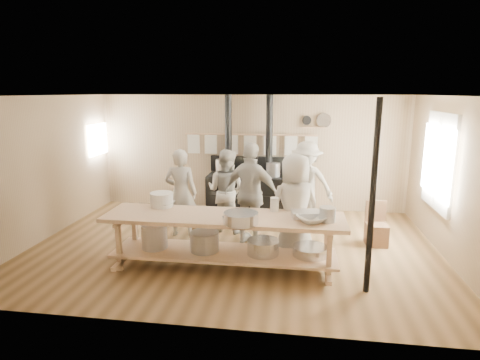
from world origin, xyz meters
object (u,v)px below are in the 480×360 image
Objects in this scene: roasting_pan at (306,214)px; prep_table at (223,236)px; cook_right at (251,194)px; cook_left at (226,191)px; cook_by_window at (306,184)px; cook_far_left at (181,193)px; cook_center at (295,207)px; chair at (376,232)px; stove at (248,189)px.

prep_table is at bearing -176.20° from roasting_pan.
cook_left is at bearing -26.38° from cook_right.
cook_by_window is (1.53, 0.60, 0.05)m from cook_left.
cook_by_window is (2.31, 0.99, 0.03)m from cook_far_left.
cook_center is at bearing 155.60° from cook_far_left.
cook_left is at bearing 170.00° from chair.
stove is 2.73m from cook_center.
cook_by_window is 1.69m from chair.
cook_left is at bearing -64.91° from cook_center.
cook_far_left is at bearing 177.91° from chair.
prep_table is 2.08× the size of cook_center.
cook_by_window is (0.97, 1.20, -0.05)m from cook_right.
cook_right is (0.30, 1.12, 0.38)m from prep_table.
cook_far_left reaches higher than roasting_pan.
cook_center is at bearing 154.41° from cook_left.
prep_table is 2.66m from cook_by_window.
stove is at bearing 143.75° from chair.
cook_center is at bearing -152.78° from chair.
stove is 1.57× the size of cook_far_left.
prep_table is 1.75m from cook_left.
chair is at bearing -33.80° from stove.
cook_right reaches higher than cook_left.
cook_by_window is at bearing 139.27° from chair.
cook_far_left is 0.97× the size of cook_by_window.
cook_right is at bearing 149.84° from cook_left.
prep_table is 1.22m from cook_right.
prep_table is at bearing -90.04° from stove.
cook_far_left is 1.36m from cook_right.
cook_center reaches higher than cook_left.
cook_center is 1.02× the size of cook_by_window.
chair is (2.50, 1.34, -0.29)m from prep_table.
chair is (1.23, -0.97, -0.62)m from cook_by_window.
cook_right is 4.33× the size of roasting_pan.
cook_right reaches higher than cook_far_left.
stove is 1.53× the size of cook_by_window.
cook_right is at bearing -116.20° from cook_by_window.
cook_left is at bearing -145.56° from cook_by_window.
roasting_pan is at bearing -67.28° from stove.
prep_table is at bearing -105.85° from cook_by_window.
prep_table is 1.99× the size of cook_right.
cook_far_left is (-1.04, 1.32, 0.31)m from prep_table.
cook_center is 1.80m from cook_by_window.
cook_by_window is at bearing -142.06° from cook_left.
stove is 1.49m from cook_by_window.
stove is 1.96m from cook_right.
cook_left is 2.08× the size of chair.
prep_table is (-0.00, -3.02, -0.00)m from stove.
roasting_pan is (1.23, 0.08, 0.38)m from prep_table.
cook_left is 0.82m from cook_right.
cook_far_left is at bearing 11.56° from cook_right.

